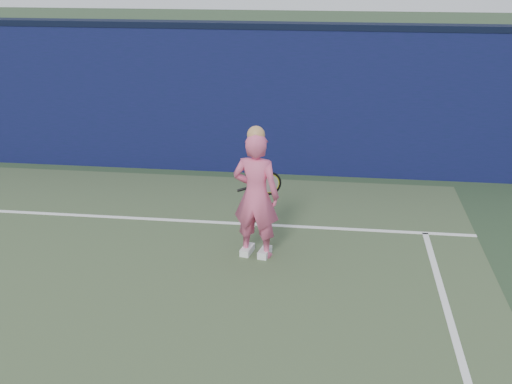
# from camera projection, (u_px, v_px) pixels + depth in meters

# --- Properties ---
(backstop_wall) EXTENTS (24.00, 0.40, 2.50)m
(backstop_wall) POSITION_uv_depth(u_px,v_px,m) (140.00, 98.00, 11.43)
(backstop_wall) COLOR #0C1436
(backstop_wall) RESTS_ON ground
(wall_cap) EXTENTS (24.00, 0.42, 0.10)m
(wall_cap) POSITION_uv_depth(u_px,v_px,m) (135.00, 24.00, 10.98)
(wall_cap) COLOR black
(wall_cap) RESTS_ON backstop_wall
(player) EXTENTS (0.66, 0.50, 1.73)m
(player) POSITION_uv_depth(u_px,v_px,m) (256.00, 195.00, 8.07)
(player) COLOR #E25883
(player) RESTS_ON ground
(racket) EXTENTS (0.60, 0.16, 0.32)m
(racket) POSITION_uv_depth(u_px,v_px,m) (267.00, 184.00, 8.50)
(racket) COLOR black
(racket) RESTS_ON ground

